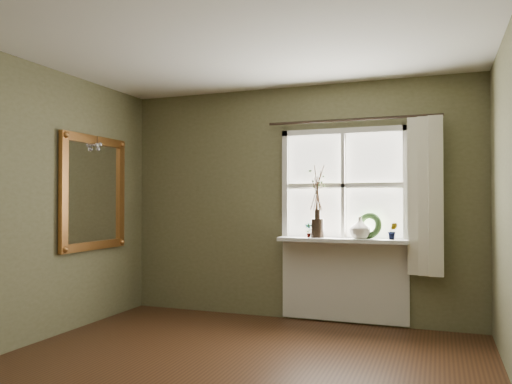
{
  "coord_description": "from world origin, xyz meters",
  "views": [
    {
      "loc": [
        1.53,
        -3.14,
        1.32
      ],
      "look_at": [
        -0.21,
        1.55,
        1.4
      ],
      "focal_mm": 35.0,
      "sensor_mm": 36.0,
      "label": 1
    }
  ],
  "objects_px": {
    "dark_jug": "(317,228)",
    "cream_vase": "(360,228)",
    "wreath": "(369,229)",
    "gilt_mirror": "(94,192)"
  },
  "relations": [
    {
      "from": "dark_jug",
      "to": "cream_vase",
      "type": "relative_size",
      "value": 0.9
    },
    {
      "from": "dark_jug",
      "to": "wreath",
      "type": "xyz_separation_m",
      "value": [
        0.54,
        0.04,
        0.0
      ]
    },
    {
      "from": "dark_jug",
      "to": "wreath",
      "type": "relative_size",
      "value": 0.73
    },
    {
      "from": "cream_vase",
      "to": "wreath",
      "type": "distance_m",
      "value": 0.1
    },
    {
      "from": "dark_jug",
      "to": "gilt_mirror",
      "type": "relative_size",
      "value": 0.17
    },
    {
      "from": "cream_vase",
      "to": "dark_jug",
      "type": "bearing_deg",
      "value": 180.0
    },
    {
      "from": "dark_jug",
      "to": "gilt_mirror",
      "type": "distance_m",
      "value": 2.44
    },
    {
      "from": "dark_jug",
      "to": "wreath",
      "type": "bearing_deg",
      "value": 4.22
    },
    {
      "from": "dark_jug",
      "to": "gilt_mirror",
      "type": "height_order",
      "value": "gilt_mirror"
    },
    {
      "from": "gilt_mirror",
      "to": "wreath",
      "type": "bearing_deg",
      "value": 17.53
    }
  ]
}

